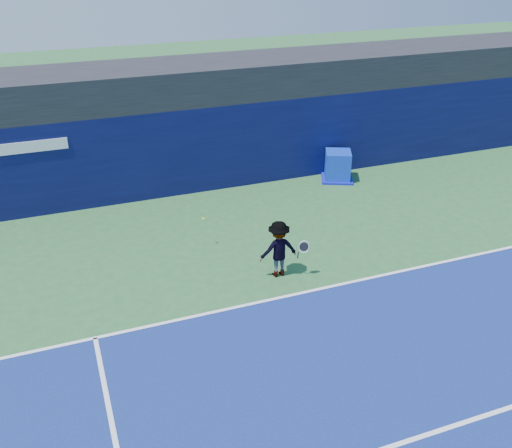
# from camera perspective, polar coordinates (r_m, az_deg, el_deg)

# --- Properties ---
(ground) EXTENTS (80.00, 80.00, 0.00)m
(ground) POSITION_cam_1_polar(r_m,az_deg,el_deg) (12.56, 9.84, -14.20)
(ground) COLOR #2A5F30
(ground) RESTS_ON ground
(baseline) EXTENTS (24.00, 0.10, 0.01)m
(baseline) POSITION_cam_1_polar(r_m,az_deg,el_deg) (14.63, 4.06, -7.00)
(baseline) COLOR white
(baseline) RESTS_ON ground
(service_line) EXTENTS (24.00, 0.10, 0.01)m
(service_line) POSITION_cam_1_polar(r_m,az_deg,el_deg) (11.40, 15.08, -20.18)
(service_line) COLOR white
(service_line) RESTS_ON ground
(stadium_band) EXTENTS (36.00, 3.00, 1.20)m
(stadium_band) POSITION_cam_1_polar(r_m,az_deg,el_deg) (20.64, -5.61, 14.20)
(stadium_band) COLOR black
(stadium_band) RESTS_ON back_wall_assembly
(back_wall_assembly) EXTENTS (36.00, 1.03, 3.00)m
(back_wall_assembly) POSITION_cam_1_polar(r_m,az_deg,el_deg) (20.29, -4.59, 7.83)
(back_wall_assembly) COLOR #0A0D3C
(back_wall_assembly) RESTS_ON ground
(equipment_cart) EXTENTS (1.49, 1.49, 1.08)m
(equipment_cart) POSITION_cam_1_polar(r_m,az_deg,el_deg) (21.28, 8.16, 5.68)
(equipment_cart) COLOR #0D2DB9
(equipment_cart) RESTS_ON ground
(tennis_player) EXTENTS (1.25, 0.68, 1.58)m
(tennis_player) POSITION_cam_1_polar(r_m,az_deg,el_deg) (14.99, 2.28, -2.51)
(tennis_player) COLOR silver
(tennis_player) RESTS_ON ground
(tennis_ball) EXTENTS (0.07, 0.07, 0.07)m
(tennis_ball) POSITION_cam_1_polar(r_m,az_deg,el_deg) (16.35, -5.28, 0.53)
(tennis_ball) COLOR #BCD317
(tennis_ball) RESTS_ON ground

